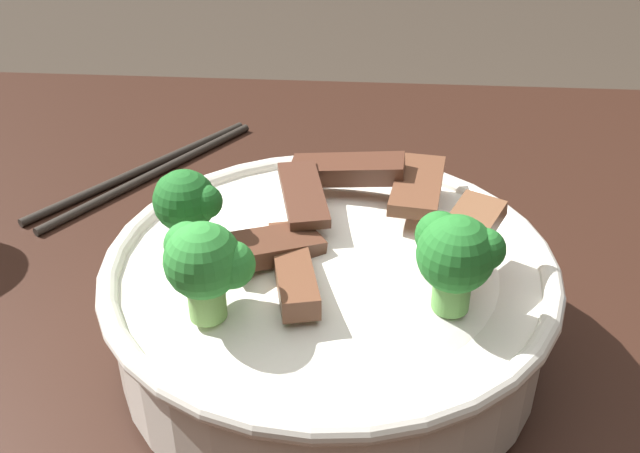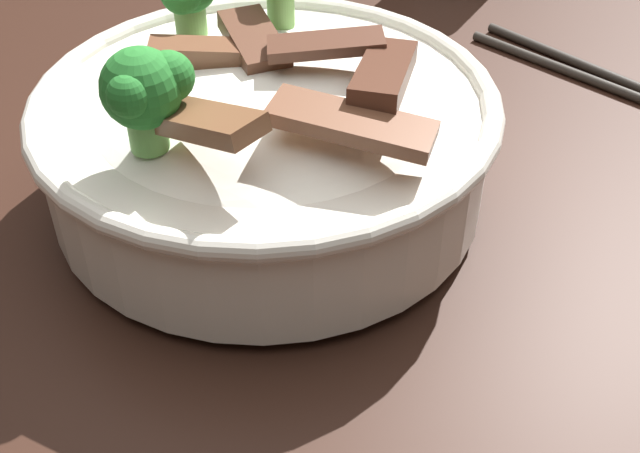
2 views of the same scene
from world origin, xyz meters
name	(u,v)px [view 1 (image 1 of 2)]	position (x,y,z in m)	size (l,w,h in m)	color
rice_bowl	(329,290)	(0.02, -0.01, 0.82)	(0.26, 0.26, 0.13)	silver
chopsticks_pair	(148,171)	(-0.15, 0.21, 0.77)	(0.15, 0.20, 0.01)	#28231E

